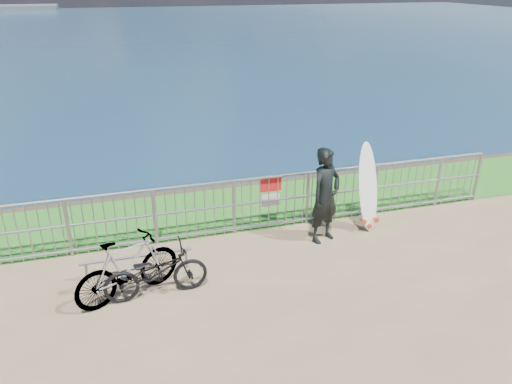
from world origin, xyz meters
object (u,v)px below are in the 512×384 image
object	(u,v)px
bicycle_far	(128,268)
surfer	(325,196)
bicycle_near	(156,272)
surfboard	(368,191)

from	to	relation	value
bicycle_far	surfer	bearing A→B (deg)	-100.72
surfer	bicycle_far	xyz separation A→B (m)	(-3.62, -0.84, -0.39)
bicycle_near	bicycle_far	xyz separation A→B (m)	(-0.41, 0.10, 0.10)
bicycle_near	surfer	bearing A→B (deg)	-77.24
surfer	bicycle_near	size ratio (longest dim) A/B	1.13
surfer	bicycle_far	size ratio (longest dim) A/B	1.05
surfer	bicycle_far	distance (m)	3.74
surfer	bicycle_near	world-z (taller)	surfer
surfer	bicycle_far	bearing A→B (deg)	169.08
surfboard	bicycle_near	world-z (taller)	surfboard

